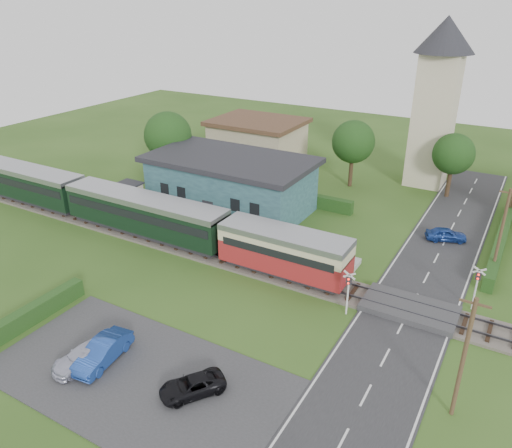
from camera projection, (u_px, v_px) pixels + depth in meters
The scene contains 28 objects.
ground at pixel (265, 286), 36.65m from camera, with size 120.00×120.00×0.00m, color #2D4C19.
railway_track at pixel (278, 272), 38.17m from camera, with size 76.00×3.20×0.49m.
road at pixel (401, 327), 32.11m from camera, with size 6.00×70.00×0.05m, color #28282B.
car_park at pixel (138, 377), 27.89m from camera, with size 17.00×9.00×0.08m, color #333335.
crossing_deck at pixel (409, 309), 33.59m from camera, with size 6.20×3.40×0.45m, color #333335.
platform at pixel (197, 228), 45.17m from camera, with size 30.00×3.00×0.45m, color gray.
equipment_hut at pixel (129, 196), 48.16m from camera, with size 2.30×2.30×2.55m.
station_building at pixel (231, 183), 48.69m from camera, with size 16.00×9.00×5.30m.
train at pixel (118, 206), 44.69m from camera, with size 43.20×2.90×3.40m.
church_tower at pixel (438, 91), 52.08m from camera, with size 6.00×6.00×17.60m.
house_west at pixel (258, 141), 61.92m from camera, with size 10.80×8.80×5.50m.
hedge_carpark at pixel (25, 318), 31.96m from camera, with size 0.80×9.00×1.20m, color #193814.
hedge_roadside at pixel (502, 237), 42.53m from camera, with size 0.80×18.00×1.20m, color #193814.
hedge_station at pixel (254, 188), 53.09m from camera, with size 22.00×0.80×1.30m, color #193814.
tree_a at pixel (168, 136), 54.45m from camera, with size 5.20×5.20×8.00m.
tree_b at pixel (353, 142), 53.51m from camera, with size 4.60×4.60×7.34m.
tree_c at pixel (454, 154), 50.71m from camera, with size 4.20×4.20×6.78m.
utility_pole_b at pixel (464, 357), 23.97m from camera, with size 1.40×0.22×7.00m.
utility_pole_c at pixel (501, 232), 36.54m from camera, with size 1.40×0.22×7.00m.
crossing_signal_near at pixel (348, 287), 32.53m from camera, with size 0.84×0.28×3.28m.
crossing_signal_far at pixel (477, 282), 33.03m from camera, with size 0.84×0.28×3.28m.
streetlamp_west at pixel (188, 141), 61.06m from camera, with size 0.30×0.30×5.15m.
car_on_road at pixel (446, 234), 43.00m from camera, with size 1.37×3.40×1.16m, color navy.
car_park_blue at pixel (103, 352), 28.74m from camera, with size 1.44×4.13×1.36m, color navy.
car_park_silver at pixel (86, 355), 28.59m from camera, with size 1.62×3.97×1.15m, color #B2B5CA.
car_park_dark at pixel (192, 386), 26.50m from camera, with size 1.63×3.53×0.98m, color black.
pedestrian_near at pixel (280, 242), 40.19m from camera, with size 0.62×0.41×1.71m, color gray.
pedestrian_far at pixel (148, 206), 47.15m from camera, with size 0.77×0.60×1.59m, color gray.
Camera 1 is at (15.06, -27.49, 19.54)m, focal length 35.00 mm.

